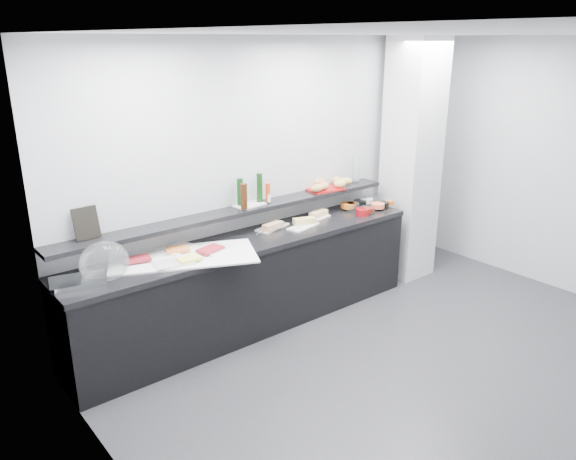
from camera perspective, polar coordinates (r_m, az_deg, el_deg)
ground at (r=4.99m, az=15.11°, el=-14.17°), size 5.00×5.00×0.00m
back_wall at (r=5.73m, az=0.05°, el=5.62°), size 5.00×0.02×2.70m
ceiling at (r=4.21m, az=18.39°, el=18.46°), size 5.00×5.00×0.00m
column at (r=6.53m, az=12.40°, el=6.84°), size 0.50×0.50×2.70m
buffet_cabinet at (r=5.40m, az=-3.75°, el=-5.65°), size 3.60×0.60×0.85m
counter_top at (r=5.23m, az=-3.85°, el=-1.16°), size 3.62×0.62×0.05m
wall_shelf at (r=5.29m, az=-5.01°, el=1.94°), size 3.60×0.25×0.04m
cloche_base at (r=4.55m, az=-20.61°, el=-4.93°), size 0.45×0.35×0.04m
cloche_dome at (r=4.57m, az=-18.15°, el=-3.15°), size 0.42×0.32×0.34m
linen_runner at (r=4.86m, az=-10.58°, el=-2.66°), size 1.35×1.03×0.01m
platter_meat_a at (r=4.89m, az=-14.28°, el=-2.61°), size 0.27×0.19×0.01m
food_meat_a at (r=4.80m, az=-15.02°, el=-2.86°), size 0.23×0.17×0.02m
platter_salmon at (r=5.01m, az=-11.17°, el=-1.84°), size 0.35×0.30×0.01m
food_salmon at (r=4.94m, az=-11.13°, el=-1.92°), size 0.23×0.19×0.02m
platter_cheese at (r=4.70m, az=-11.59°, el=-3.29°), size 0.34×0.26×0.01m
food_cheese at (r=4.71m, az=-9.97°, el=-2.90°), size 0.19×0.12×0.02m
platter_meat_b at (r=4.94m, az=-7.47°, el=-1.93°), size 0.32×0.26×0.01m
food_meat_b at (r=4.89m, az=-7.90°, el=-1.94°), size 0.25×0.19×0.02m
sandwich_plate_left at (r=5.51m, az=-1.61°, el=0.28°), size 0.40×0.25×0.01m
sandwich_food_left at (r=5.43m, az=-1.55°, el=0.41°), size 0.23×0.13×0.06m
tongs_left at (r=5.34m, az=-2.73°, el=-0.23°), size 0.16×0.05×0.01m
sandwich_plate_mid at (r=5.53m, az=1.54°, el=0.36°), size 0.38×0.23×0.01m
sandwich_food_mid at (r=5.58m, az=1.68°, el=0.92°), size 0.24×0.15×0.06m
tongs_mid at (r=5.45m, az=0.98°, el=0.19°), size 0.16×0.05×0.01m
sandwich_plate_right at (r=5.80m, az=2.86°, el=1.23°), size 0.35×0.20×0.01m
sandwich_food_right at (r=5.81m, az=3.12°, el=1.65°), size 0.24×0.13×0.06m
tongs_right at (r=5.79m, az=3.31°, el=1.30°), size 0.15×0.07×0.01m
bowl_glass_fruit at (r=6.14m, az=6.48°, el=2.40°), size 0.22×0.22×0.07m
fill_glass_fruit at (r=6.12m, az=6.08°, el=2.49°), size 0.19×0.19×0.05m
bowl_black_jam at (r=6.26m, az=7.31°, el=2.70°), size 0.17×0.17×0.07m
fill_black_jam at (r=6.15m, az=6.45°, el=2.53°), size 0.13×0.13×0.05m
bowl_glass_cream at (r=6.39m, az=8.42°, el=2.98°), size 0.25×0.25×0.07m
fill_glass_cream at (r=6.35m, az=7.93°, el=3.00°), size 0.17×0.17×0.05m
bowl_red_jam at (r=5.95m, az=7.58°, el=1.83°), size 0.18×0.18×0.07m
fill_red_jam at (r=5.99m, az=8.19°, el=2.02°), size 0.14×0.14×0.05m
bowl_glass_salmon at (r=6.01m, az=8.05°, el=1.98°), size 0.20×0.20×0.07m
fill_glass_salmon at (r=6.16m, az=9.10°, el=2.46°), size 0.17×0.17×0.05m
bowl_black_fruit at (r=6.24m, az=9.69°, el=2.51°), size 0.13×0.13×0.07m
fill_black_fruit at (r=6.30m, az=10.28°, el=2.75°), size 0.11×0.11×0.05m
framed_print at (r=4.72m, az=-19.83°, el=0.65°), size 0.21×0.08×0.26m
print_art at (r=4.74m, az=-20.07°, el=0.71°), size 0.16×0.09×0.22m
condiment_tray at (r=5.39m, az=-3.95°, el=2.57°), size 0.31×0.21×0.01m
bottle_green_a at (r=5.32m, az=-4.89°, el=3.87°), size 0.08×0.08×0.26m
bottle_brown at (r=5.21m, az=-4.51°, el=3.42°), size 0.08×0.08×0.24m
bottle_green_b at (r=5.43m, az=-2.91°, el=4.32°), size 0.06×0.06×0.28m
bottle_hot at (r=5.44m, az=-2.07°, el=3.83°), size 0.05×0.05×0.18m
shaker_salt at (r=5.46m, az=-1.93°, el=3.28°), size 0.04×0.04×0.07m
shaker_pepper at (r=5.44m, az=-1.93°, el=3.21°), size 0.03×0.03×0.07m
bread_tray at (r=5.94m, az=3.75°, el=4.18°), size 0.39×0.30×0.02m
bread_roll_n at (r=6.02m, az=3.25°, el=4.88°), size 0.15×0.10×0.08m
bread_roll_ne at (r=6.11m, az=4.99°, el=5.05°), size 0.13×0.09×0.08m
bread_roll_sw at (r=5.78m, az=3.00°, el=4.29°), size 0.16×0.10×0.08m
bread_roll_s at (r=5.96m, az=5.29°, el=4.69°), size 0.16×0.13×0.08m
bread_roll_se at (r=6.08m, az=5.84°, el=4.95°), size 0.18×0.15×0.08m
bread_roll_midw at (r=5.86m, az=3.64°, el=4.48°), size 0.14×0.10×0.08m
carafe at (r=6.24m, az=6.91°, el=6.12°), size 0.09×0.09×0.30m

